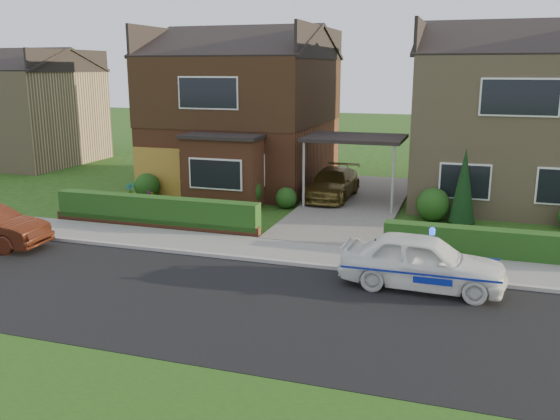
% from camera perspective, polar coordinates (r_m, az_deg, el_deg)
% --- Properties ---
extents(ground, '(120.00, 120.00, 0.00)m').
position_cam_1_polar(ground, '(13.86, -1.83, -9.33)').
color(ground, '#1B4311').
rests_on(ground, ground).
extents(road, '(60.00, 6.00, 0.02)m').
position_cam_1_polar(road, '(13.86, -1.83, -9.33)').
color(road, black).
rests_on(road, ground).
extents(kerb, '(60.00, 0.16, 0.12)m').
position_cam_1_polar(kerb, '(16.55, 1.76, -5.23)').
color(kerb, '#9E9993').
rests_on(kerb, ground).
extents(sidewalk, '(60.00, 2.00, 0.10)m').
position_cam_1_polar(sidewalk, '(17.51, 2.72, -4.20)').
color(sidewalk, slate).
rests_on(sidewalk, ground).
extents(driveway, '(3.80, 12.00, 0.12)m').
position_cam_1_polar(driveway, '(24.01, 7.08, 0.63)').
color(driveway, '#666059').
rests_on(driveway, ground).
extents(house_left, '(7.50, 9.53, 7.25)m').
position_cam_1_polar(house_left, '(27.86, -3.44, 10.29)').
color(house_left, brown).
rests_on(house_left, ground).
extents(house_right, '(7.50, 8.06, 7.25)m').
position_cam_1_polar(house_right, '(26.09, 21.38, 8.85)').
color(house_right, '#99825E').
rests_on(house_right, ground).
extents(carport_link, '(3.80, 3.00, 2.77)m').
position_cam_1_polar(carport_link, '(23.52, 7.24, 6.78)').
color(carport_link, black).
rests_on(carport_link, ground).
extents(garage_door, '(2.20, 0.10, 2.10)m').
position_cam_1_polar(garage_door, '(25.69, -11.72, 3.55)').
color(garage_door, olive).
rests_on(garage_door, ground).
extents(dwarf_wall, '(7.70, 0.25, 0.36)m').
position_cam_1_polar(dwarf_wall, '(20.72, -12.03, -1.30)').
color(dwarf_wall, brown).
rests_on(dwarf_wall, ground).
extents(hedge_left, '(7.50, 0.55, 0.90)m').
position_cam_1_polar(hedge_left, '(20.90, -11.80, -1.68)').
color(hedge_left, '#173410').
rests_on(hedge_left, ground).
extents(hedge_right, '(7.50, 0.55, 0.80)m').
position_cam_1_polar(hedge_right, '(18.23, 21.75, -4.64)').
color(hedge_right, '#173410').
rests_on(hedge_right, ground).
extents(shrub_left_far, '(1.08, 1.08, 1.08)m').
position_cam_1_polar(shrub_left_far, '(25.51, -12.67, 2.27)').
color(shrub_left_far, '#173410').
rests_on(shrub_left_far, ground).
extents(shrub_left_mid, '(1.32, 1.32, 1.32)m').
position_cam_1_polar(shrub_left_mid, '(23.36, -3.37, 1.86)').
color(shrub_left_mid, '#173410').
rests_on(shrub_left_mid, ground).
extents(shrub_left_near, '(0.84, 0.84, 0.84)m').
position_cam_1_polar(shrub_left_near, '(23.17, 0.60, 1.17)').
color(shrub_left_near, '#173410').
rests_on(shrub_left_near, ground).
extents(shrub_right_near, '(1.20, 1.20, 1.20)m').
position_cam_1_polar(shrub_right_near, '(21.96, 14.53, 0.52)').
color(shrub_right_near, '#173410').
rests_on(shrub_right_near, ground).
extents(conifer_a, '(0.90, 0.90, 2.60)m').
position_cam_1_polar(conifer_a, '(21.59, 17.25, 2.03)').
color(conifer_a, black).
rests_on(conifer_a, ground).
extents(neighbour_left, '(6.50, 7.00, 5.20)m').
position_cam_1_polar(neighbour_left, '(37.21, -23.22, 8.18)').
color(neighbour_left, '#99825E').
rests_on(neighbour_left, ground).
extents(police_car, '(3.72, 4.12, 1.54)m').
position_cam_1_polar(police_car, '(15.18, 13.52, -4.86)').
color(police_car, white).
rests_on(police_car, ground).
extents(driveway_car, '(1.77, 4.18, 1.20)m').
position_cam_1_polar(driveway_car, '(24.58, 5.07, 2.56)').
color(driveway_car, brown).
rests_on(driveway_car, driveway).
extents(potted_plant_a, '(0.40, 0.28, 0.72)m').
position_cam_1_polar(potted_plant_a, '(25.39, -14.19, 1.71)').
color(potted_plant_a, gray).
rests_on(potted_plant_a, ground).
extents(potted_plant_b, '(0.50, 0.49, 0.70)m').
position_cam_1_polar(potted_plant_b, '(23.76, -7.09, 1.21)').
color(potted_plant_b, gray).
rests_on(potted_plant_b, ground).
extents(potted_plant_c, '(0.47, 0.47, 0.76)m').
position_cam_1_polar(potted_plant_c, '(23.33, -12.29, 0.84)').
color(potted_plant_c, gray).
rests_on(potted_plant_c, ground).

